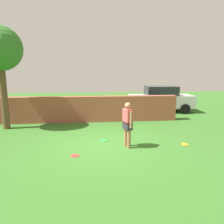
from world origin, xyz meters
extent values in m
plane|color=#336623|center=(0.00, 0.00, 0.00)|extent=(40.00, 40.00, 0.00)
cube|color=brown|center=(-1.50, 3.88, 0.69)|extent=(11.33, 0.50, 1.37)
cylinder|color=brown|center=(-4.49, 2.81, 1.57)|extent=(0.31, 0.31, 3.14)
cylinder|color=#9E704C|center=(0.83, -0.38, 0.42)|extent=(0.14, 0.14, 0.85)
cylinder|color=#9E704C|center=(0.75, -0.17, 0.42)|extent=(0.14, 0.14, 0.85)
cube|color=#2D2D38|center=(0.79, -0.28, 0.80)|extent=(0.33, 0.41, 0.28)
cube|color=#CC4C4C|center=(0.79, -0.28, 1.12)|extent=(0.33, 0.41, 0.55)
sphere|color=#9E704C|center=(0.79, -0.28, 1.51)|extent=(0.22, 0.22, 0.22)
cylinder|color=#9E704C|center=(0.87, -0.49, 1.05)|extent=(0.09, 0.09, 0.58)
cylinder|color=#9E704C|center=(0.71, -0.07, 1.05)|extent=(0.09, 0.09, 0.58)
cube|color=#B7B7BC|center=(4.16, 6.28, 0.72)|extent=(4.28, 1.90, 0.80)
cube|color=#1E2328|center=(4.16, 6.28, 1.42)|extent=(2.07, 1.59, 0.60)
cylinder|color=black|center=(2.76, 5.50, 0.32)|extent=(0.65, 0.25, 0.64)
cylinder|color=black|center=(2.84, 7.20, 0.32)|extent=(0.65, 0.25, 0.64)
cylinder|color=black|center=(5.49, 5.37, 0.32)|extent=(0.65, 0.25, 0.64)
cylinder|color=black|center=(5.57, 7.07, 0.32)|extent=(0.65, 0.25, 0.64)
cylinder|color=orange|center=(2.97, -0.22, 0.01)|extent=(0.27, 0.27, 0.02)
cylinder|color=red|center=(-1.03, -0.91, 0.01)|extent=(0.27, 0.27, 0.02)
cylinder|color=green|center=(-0.02, 0.50, 0.01)|extent=(0.27, 0.27, 0.02)
camera|label=1|loc=(-0.48, -7.47, 2.68)|focal=34.18mm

